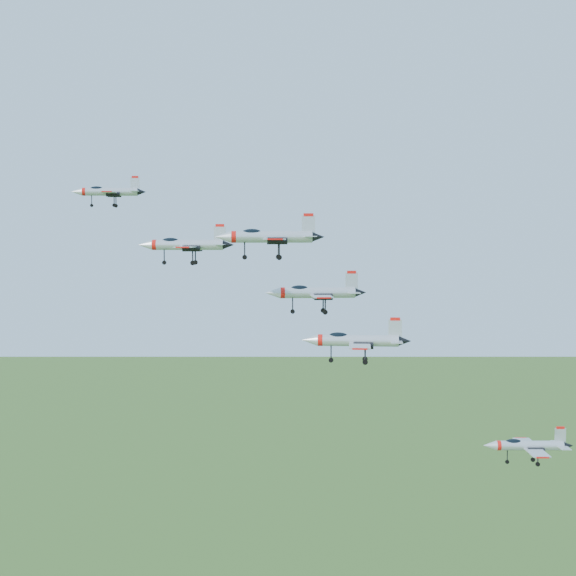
# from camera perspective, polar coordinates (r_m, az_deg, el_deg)

# --- Properties ---
(jet_lead) EXTENTS (11.04, 9.30, 2.97)m
(jet_lead) POSITION_cam_1_polar(r_m,az_deg,el_deg) (123.24, -12.69, 6.70)
(jet_lead) COLOR silver
(jet_left_high) EXTENTS (13.00, 10.79, 3.47)m
(jet_left_high) POSITION_cam_1_polar(r_m,az_deg,el_deg) (108.36, -7.35, 3.08)
(jet_left_high) COLOR silver
(jet_right_high) EXTENTS (12.84, 10.78, 3.44)m
(jet_right_high) POSITION_cam_1_polar(r_m,az_deg,el_deg) (93.63, -1.40, 3.67)
(jet_right_high) COLOR silver
(jet_left_low) EXTENTS (13.96, 11.75, 3.75)m
(jet_left_low) POSITION_cam_1_polar(r_m,az_deg,el_deg) (109.86, 1.90, -0.32)
(jet_left_low) COLOR silver
(jet_right_low) EXTENTS (12.47, 10.28, 3.33)m
(jet_right_low) POSITION_cam_1_polar(r_m,az_deg,el_deg) (91.50, 4.77, -3.72)
(jet_right_low) COLOR silver
(jet_trail) EXTENTS (11.22, 9.35, 3.00)m
(jet_trail) POSITION_cam_1_polar(r_m,az_deg,el_deg) (105.23, 16.63, -10.67)
(jet_trail) COLOR silver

